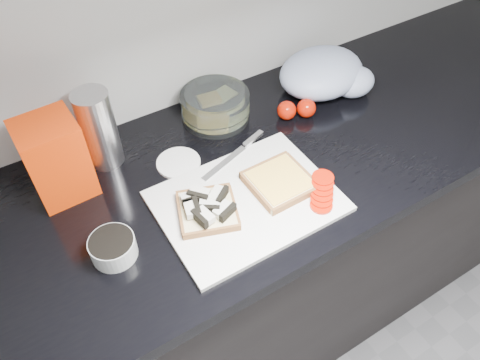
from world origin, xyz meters
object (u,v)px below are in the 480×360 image
Objects in this scene: steel_canister at (99,129)px; glass_bowl at (215,106)px; bread_bag at (56,159)px; cutting_board at (247,201)px.

glass_bowl is at bearing 0.50° from steel_canister.
glass_bowl is at bearing 4.08° from bread_bag.
bread_bag is at bearing -173.76° from glass_bowl.
glass_bowl is 0.32m from steel_canister.
cutting_board is at bearing -39.50° from bread_bag.
glass_bowl is at bearing 73.48° from cutting_board.
steel_canister is (-0.31, -0.00, 0.06)m from glass_bowl.
glass_bowl is 0.44m from bread_bag.
cutting_board is 2.16× the size of glass_bowl.
glass_bowl is 0.92× the size of steel_canister.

